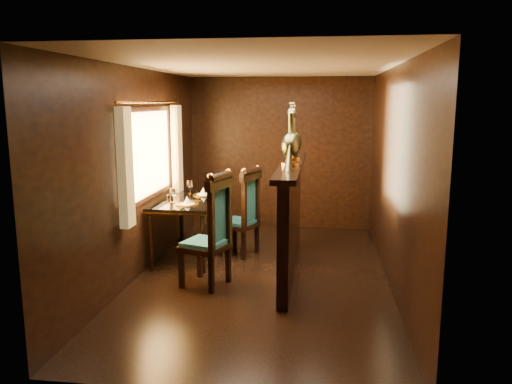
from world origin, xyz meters
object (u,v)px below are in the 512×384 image
chair_right (246,210)px  dining_table (191,205)px  peacock_right (294,133)px  peacock_left (291,134)px  chair_left (214,227)px

chair_right → dining_table: bearing=-147.2°
dining_table → peacock_right: peacock_right is taller
dining_table → peacock_left: peacock_left is taller
peacock_right → peacock_left: bearing=-90.0°
chair_left → peacock_left: bearing=46.8°
peacock_left → dining_table: bearing=156.4°
peacock_left → peacock_right: peacock_left is taller
dining_table → peacock_right: 1.69m
chair_left → chair_right: chair_left is taller
dining_table → chair_left: 1.20m
peacock_left → chair_left: bearing=-151.0°
dining_table → chair_left: bearing=-60.1°
chair_right → peacock_right: bearing=8.0°
peacock_right → dining_table: bearing=179.7°
dining_table → chair_left: size_ratio=1.03×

